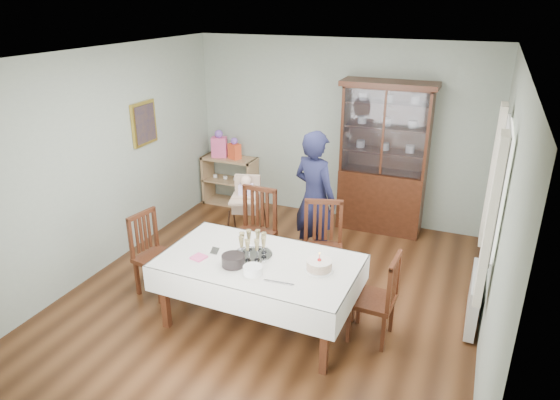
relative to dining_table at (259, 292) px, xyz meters
The scene contains 25 objects.
floor 0.69m from the dining_table, 98.72° to the left, with size 5.00×5.00×0.00m, color #593319.
room_shell 1.72m from the dining_table, 94.52° to the left, with size 5.00×5.00×5.00m.
dining_table is the anchor object (origin of this frame).
china_cabinet 2.99m from the dining_table, 76.78° to the left, with size 1.30×0.48×2.18m.
sideboard 3.39m from the dining_table, 122.85° to the left, with size 0.90×0.38×0.80m.
picture_frame 2.96m from the dining_table, 149.39° to the left, with size 0.04×0.48×0.58m, color gold.
window 2.58m from the dining_table, 22.06° to the left, with size 0.04×1.02×1.22m, color white.
curtain_left 2.34m from the dining_table, ahead, with size 0.07×0.30×1.55m, color silver.
curtain_right 2.76m from the dining_table, 35.60° to the left, with size 0.07×0.30×1.55m, color silver.
radiator 2.25m from the dining_table, 22.64° to the left, with size 0.10×0.80×0.55m, color white.
chair_far_left 1.11m from the dining_table, 118.35° to the left, with size 0.48×0.48×1.06m.
chair_far_right 1.01m from the dining_table, 67.77° to the left, with size 0.59×0.59×1.05m.
chair_end_left 1.36m from the dining_table, behind, with size 0.50×0.50×0.97m.
chair_end_right 1.18m from the dining_table, 10.95° to the left, with size 0.45×0.45×0.95m.
woman 1.59m from the dining_table, 86.99° to the left, with size 0.64×0.42×1.75m, color #161832.
high_chair 1.76m from the dining_table, 120.21° to the left, with size 0.57×0.57×1.05m.
champagne_tray 0.46m from the dining_table, 147.05° to the left, with size 0.40×0.40×0.24m.
birthday_cake 0.76m from the dining_table, ahead, with size 0.29×0.29×0.20m.
plate_stack_dark 0.51m from the dining_table, 134.78° to the right, with size 0.23×0.23×0.11m, color black.
plate_stack_white 0.50m from the dining_table, 77.47° to the right, with size 0.19×0.19×0.08m, color white.
napkin_stack 0.73m from the dining_table, 161.50° to the right, with size 0.14×0.14×0.02m, color #F55A94.
cutlery 0.66m from the dining_table, behind, with size 0.11×0.15×0.01m, color silver, non-canonical shape.
cake_knife 0.61m from the dining_table, 42.35° to the right, with size 0.30×0.03×0.01m, color silver.
gift_bag_pink 3.52m from the dining_table, 125.31° to the left, with size 0.28×0.22×0.45m.
gift_bag_orange 3.36m from the dining_table, 121.41° to the left, with size 0.23×0.20×0.35m.
Camera 1 is at (1.97, -4.58, 3.23)m, focal length 32.00 mm.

